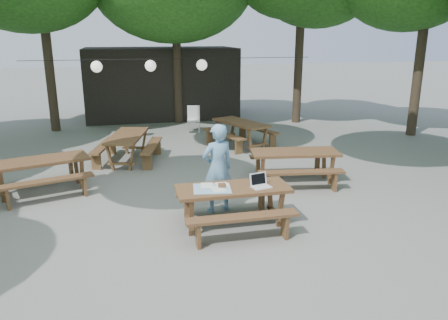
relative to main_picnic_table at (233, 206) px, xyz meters
name	(u,v)px	position (x,y,z in m)	size (l,w,h in m)	color
ground	(188,213)	(-0.70, 0.78, -0.39)	(80.00, 80.00, 0.00)	slate
pavilion	(161,82)	(-0.20, 11.28, 1.01)	(6.00, 3.00, 2.80)	black
main_picnic_table	(233,206)	(0.00, 0.00, 0.00)	(2.00, 1.58, 0.75)	#4E2C1B
picnic_table_nw	(41,175)	(-3.63, 2.65, 0.00)	(2.29, 2.08, 0.75)	#4E2C1B
picnic_table_ne	(294,166)	(2.00, 2.04, 0.00)	(2.11, 1.84, 0.75)	#4E2C1B
picnic_table_far_w	(128,148)	(-1.75, 4.65, 0.00)	(1.99, 2.22, 0.75)	#4E2C1B
picnic_table_far_e	(241,133)	(1.70, 5.66, 0.00)	(2.18, 2.36, 0.75)	#4E2C1B
woman	(218,168)	(-0.11, 0.76, 0.49)	(0.64, 0.42, 1.75)	#70A1CD
plastic_chair	(194,124)	(0.60, 7.98, -0.13)	(0.51, 0.51, 0.90)	white
laptop	(260,183)	(0.47, -0.09, 0.42)	(0.38, 0.33, 0.24)	white
tabletop_clutter	(214,188)	(-0.34, 0.01, 0.37)	(0.72, 0.64, 0.08)	#3A93C7
paper_lanterns	(151,66)	(-0.88, 6.78, 2.02)	(9.00, 0.34, 0.38)	black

